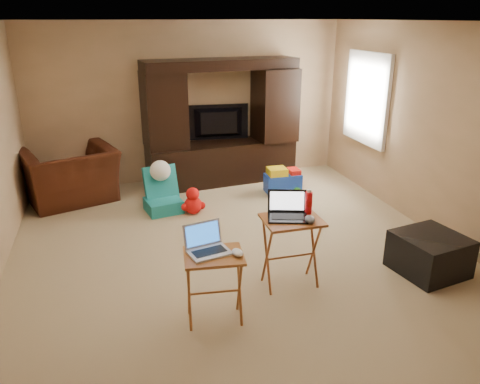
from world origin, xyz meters
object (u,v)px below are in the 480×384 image
object	(u,v)px
ottoman	(429,254)
laptop_left	(209,241)
push_toy	(283,180)
water_bottle	(309,203)
television	(219,123)
recliner	(71,175)
tray_table_right	(291,252)
mouse_right	(310,219)
entertainment_center	(221,123)
child_rocker	(163,190)
laptop_right	(288,207)
tray_table_left	(214,288)
plush_toy	(193,201)
mouse_left	(237,252)

from	to	relation	value
ottoman	laptop_left	world-z (taller)	laptop_left
push_toy	water_bottle	distance (m)	2.58
television	recliner	distance (m)	2.41
push_toy	tray_table_right	size ratio (longest dim) A/B	0.76
television	ottoman	distance (m)	3.92
mouse_right	water_bottle	size ratio (longest dim) A/B	0.66
entertainment_center	mouse_right	bearing A→B (deg)	-95.43
tray_table_right	mouse_right	distance (m)	0.43
child_rocker	laptop_right	size ratio (longest dim) A/B	1.63
tray_table_left	laptop_left	distance (m)	0.45
tray_table_left	tray_table_right	bearing A→B (deg)	30.14
recliner	water_bottle	bearing A→B (deg)	111.01
recliner	ottoman	world-z (taller)	recliner
child_rocker	push_toy	world-z (taller)	child_rocker
child_rocker	plush_toy	xyz separation A→B (m)	(0.38, -0.19, -0.12)
push_toy	television	bearing A→B (deg)	131.37
laptop_right	recliner	bearing A→B (deg)	143.68
mouse_left	mouse_right	distance (m)	0.87
recliner	tray_table_right	xyz separation A→B (m)	(2.20, -3.01, -0.03)
laptop_left	mouse_right	world-z (taller)	laptop_left
ottoman	laptop_right	size ratio (longest dim) A/B	1.71
entertainment_center	mouse_right	xyz separation A→B (m)	(0.02, -3.38, -0.22)
television	plush_toy	size ratio (longest dim) A/B	2.60
child_rocker	recliner	bearing A→B (deg)	137.84
television	entertainment_center	bearing A→B (deg)	94.56
entertainment_center	laptop_right	xyz separation A→B (m)	(-0.15, -3.24, -0.13)
entertainment_center	tray_table_right	size ratio (longest dim) A/B	3.30
push_toy	laptop_left	distance (m)	3.39
plush_toy	tray_table_right	size ratio (longest dim) A/B	0.53
push_toy	ottoman	world-z (taller)	same
recliner	laptop_right	size ratio (longest dim) A/B	3.21
mouse_left	recliner	bearing A→B (deg)	113.91
plush_toy	push_toy	xyz separation A→B (m)	(1.47, 0.43, 0.02)
laptop_left	laptop_right	distance (m)	0.93
laptop_left	ottoman	bearing A→B (deg)	-8.17
tray_table_left	laptop_left	xyz separation A→B (m)	(-0.03, 0.03, 0.45)
ottoman	child_rocker	bearing A→B (deg)	135.76
mouse_right	water_bottle	xyz separation A→B (m)	(0.07, 0.20, 0.08)
water_bottle	ottoman	bearing A→B (deg)	-10.73
tray_table_left	tray_table_right	xyz separation A→B (m)	(0.86, 0.37, 0.03)
tray_table_right	mouse_right	world-z (taller)	mouse_right
child_rocker	plush_toy	size ratio (longest dim) A/B	1.62
plush_toy	laptop_right	bearing A→B (deg)	-74.63
television	laptop_left	xyz separation A→B (m)	(-1.00, -3.77, -0.16)
push_toy	mouse_left	bearing A→B (deg)	-115.69
push_toy	water_bottle	xyz separation A→B (m)	(-0.67, -2.41, 0.63)
tray_table_left	recliner	bearing A→B (deg)	118.36
ottoman	water_bottle	world-z (taller)	water_bottle
push_toy	tray_table_right	world-z (taller)	tray_table_right
laptop_left	mouse_right	distance (m)	1.04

